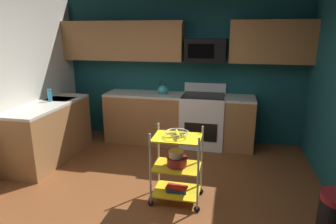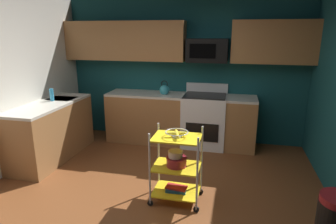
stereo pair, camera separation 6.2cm
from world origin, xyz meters
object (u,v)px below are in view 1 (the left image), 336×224
object	(u,v)px
mixing_bowl_small	(176,154)
kettle	(163,90)
microwave	(206,50)
rolling_cart	(177,166)
fruit_bowl	(177,133)
mixing_bowl_large	(177,161)
oven_range	(203,120)
book_stack	(177,188)
dish_soap_bottle	(50,95)

from	to	relation	value
mixing_bowl_small	kettle	size ratio (longest dim) A/B	0.69
microwave	rolling_cart	distance (m)	2.37
rolling_cart	fruit_bowl	distance (m)	0.42
fruit_bowl	mixing_bowl_large	bearing A→B (deg)	180.00
oven_range	mixing_bowl_small	size ratio (longest dim) A/B	6.04
microwave	kettle	size ratio (longest dim) A/B	2.65
fruit_bowl	rolling_cart	bearing A→B (deg)	0.00
rolling_cart	mixing_bowl_small	size ratio (longest dim) A/B	5.03
microwave	book_stack	world-z (taller)	microwave
dish_soap_bottle	book_stack	bearing A→B (deg)	-22.66
fruit_bowl	mixing_bowl_small	xyz separation A→B (m)	(-0.01, -0.00, -0.26)
oven_range	book_stack	xyz separation A→B (m)	(-0.12, -1.91, -0.32)
microwave	dish_soap_bottle	bearing A→B (deg)	-156.11
oven_range	fruit_bowl	size ratio (longest dim) A/B	4.04
fruit_bowl	book_stack	world-z (taller)	fruit_bowl
microwave	mixing_bowl_large	world-z (taller)	microwave
mixing_bowl_small	mixing_bowl_large	bearing A→B (deg)	16.09
book_stack	dish_soap_bottle	bearing A→B (deg)	157.34
mixing_bowl_small	kettle	bearing A→B (deg)	107.70
rolling_cart	kettle	distance (m)	2.07
microwave	fruit_bowl	xyz separation A→B (m)	(-0.12, -2.01, -0.82)
mixing_bowl_large	book_stack	world-z (taller)	mixing_bowl_large
microwave	mixing_bowl_small	bearing A→B (deg)	-93.65
rolling_cart	microwave	bearing A→B (deg)	86.71
rolling_cart	mixing_bowl_small	xyz separation A→B (m)	(-0.01, -0.00, 0.16)
oven_range	fruit_bowl	distance (m)	1.95
mixing_bowl_large	mixing_bowl_small	distance (m)	0.10
mixing_bowl_small	book_stack	distance (m)	0.46
microwave	mixing_bowl_small	xyz separation A→B (m)	(-0.13, -2.01, -1.08)
microwave	mixing_bowl_large	size ratio (longest dim) A/B	2.78
mixing_bowl_large	book_stack	bearing A→B (deg)	0.00
fruit_bowl	kettle	bearing A→B (deg)	108.08
book_stack	fruit_bowl	bearing A→B (deg)	-165.96
mixing_bowl_small	book_stack	world-z (taller)	mixing_bowl_small
mixing_bowl_small	kettle	world-z (taller)	kettle
oven_range	mixing_bowl_small	xyz separation A→B (m)	(-0.13, -1.91, 0.14)
rolling_cart	kettle	xyz separation A→B (m)	(-0.62, 1.90, 0.54)
mixing_bowl_large	rolling_cart	bearing A→B (deg)	0.00
fruit_bowl	mixing_bowl_small	distance (m)	0.26
fruit_bowl	mixing_bowl_large	world-z (taller)	fruit_bowl
microwave	rolling_cart	bearing A→B (deg)	-93.29
mixing_bowl_large	dish_soap_bottle	size ratio (longest dim) A/B	1.26
rolling_cart	dish_soap_bottle	world-z (taller)	dish_soap_bottle
microwave	fruit_bowl	distance (m)	2.18
microwave	mixing_bowl_small	world-z (taller)	microwave
mixing_bowl_large	kettle	size ratio (longest dim) A/B	0.95
mixing_bowl_small	oven_range	bearing A→B (deg)	86.14
mixing_bowl_large	kettle	world-z (taller)	kettle
fruit_bowl	mixing_bowl_large	size ratio (longest dim) A/B	1.08
kettle	book_stack	bearing A→B (deg)	-71.92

